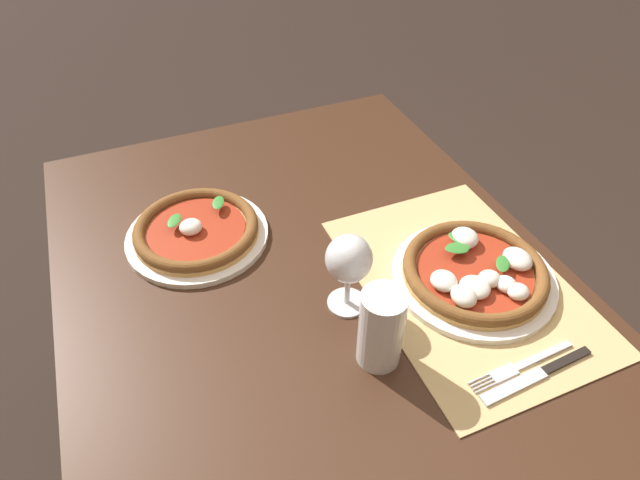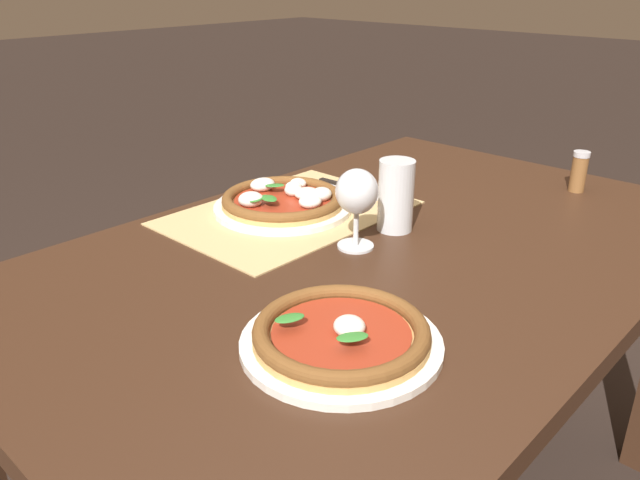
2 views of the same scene
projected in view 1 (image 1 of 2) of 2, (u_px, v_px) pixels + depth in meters
name	position (u px, v px, depth m)	size (l,w,h in m)	color
dining_table	(339.00, 357.00, 0.99)	(1.45, 0.92, 0.74)	#382114
paper_placemat	(463.00, 283.00, 0.99)	(0.51, 0.36, 0.00)	tan
pizza_near	(476.00, 274.00, 0.98)	(0.30, 0.30, 0.05)	silver
pizza_far	(197.00, 231.00, 1.07)	(0.29, 0.29, 0.05)	silver
wine_glass	(349.00, 262.00, 0.89)	(0.08, 0.08, 0.16)	silver
pint_glass	(381.00, 329.00, 0.83)	(0.07, 0.07, 0.15)	silver
fork	(521.00, 365.00, 0.85)	(0.03, 0.20, 0.00)	#B7B7BC
knife	(537.00, 375.00, 0.84)	(0.03, 0.22, 0.01)	black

